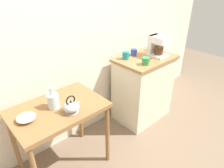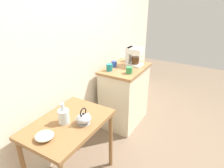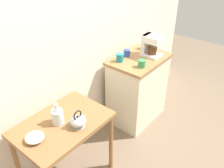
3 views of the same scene
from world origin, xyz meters
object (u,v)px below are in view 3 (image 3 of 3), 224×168
at_px(teakettle, 78,121).
at_px(mug_blue, 127,53).
at_px(glass_carafe_vase, 57,116).
at_px(bowl_stoneware, 35,137).
at_px(mug_tall_green, 142,63).
at_px(coffee_maker, 151,45).
at_px(mug_dark_teal, 120,58).
at_px(table_clock, 144,45).

height_order(teakettle, mug_blue, mug_blue).
relative_size(glass_carafe_vase, mug_blue, 2.46).
relative_size(bowl_stoneware, mug_blue, 1.90).
xyz_separation_m(mug_tall_green, mug_blue, (0.12, 0.30, -0.00)).
xyz_separation_m(coffee_maker, mug_dark_teal, (-0.36, 0.19, -0.09)).
height_order(bowl_stoneware, table_clock, table_clock).
distance_m(mug_tall_green, mug_blue, 0.32).
height_order(glass_carafe_vase, mug_blue, mug_blue).
xyz_separation_m(mug_dark_teal, mug_blue, (0.17, 0.02, -0.01)).
bearing_deg(mug_tall_green, table_clock, 29.42).
bearing_deg(coffee_maker, mug_dark_teal, 152.90).
height_order(bowl_stoneware, mug_dark_teal, mug_dark_teal).
bearing_deg(table_clock, coffee_maker, -128.18).
xyz_separation_m(glass_carafe_vase, mug_dark_teal, (1.07, 0.13, 0.12)).
bearing_deg(teakettle, glass_carafe_vase, 116.39).
distance_m(mug_dark_teal, table_clock, 0.49).
bearing_deg(coffee_maker, mug_tall_green, -164.42).
bearing_deg(mug_tall_green, bowl_stoneware, 174.89).
xyz_separation_m(glass_carafe_vase, coffee_maker, (1.43, -0.05, 0.22)).
height_order(bowl_stoneware, coffee_maker, coffee_maker).
xyz_separation_m(mug_tall_green, table_clock, (0.45, 0.25, 0.01)).
relative_size(teakettle, coffee_maker, 0.67).
height_order(teakettle, coffee_maker, coffee_maker).
relative_size(bowl_stoneware, mug_dark_teal, 1.67).
bearing_deg(coffee_maker, teakettle, -175.01).
height_order(mug_tall_green, mug_dark_teal, mug_dark_teal).
relative_size(glass_carafe_vase, table_clock, 1.72).
bearing_deg(glass_carafe_vase, teakettle, -63.61).
bearing_deg(mug_blue, table_clock, -7.99).
height_order(coffee_maker, mug_blue, coffee_maker).
distance_m(teakettle, glass_carafe_vase, 0.19).
relative_size(mug_tall_green, table_clock, 0.77).
relative_size(coffee_maker, mug_dark_teal, 2.74).
height_order(bowl_stoneware, mug_blue, mug_blue).
bearing_deg(coffee_maker, mug_blue, 133.11).
distance_m(teakettle, table_clock, 1.51).
bearing_deg(mug_tall_green, mug_blue, 67.48).
bearing_deg(mug_blue, mug_dark_teal, -172.37).
xyz_separation_m(glass_carafe_vase, mug_blue, (1.24, 0.16, 0.12)).
xyz_separation_m(bowl_stoneware, mug_dark_teal, (1.33, 0.15, 0.17)).
bearing_deg(mug_blue, mug_tall_green, -112.52).
relative_size(teakettle, table_clock, 1.46).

